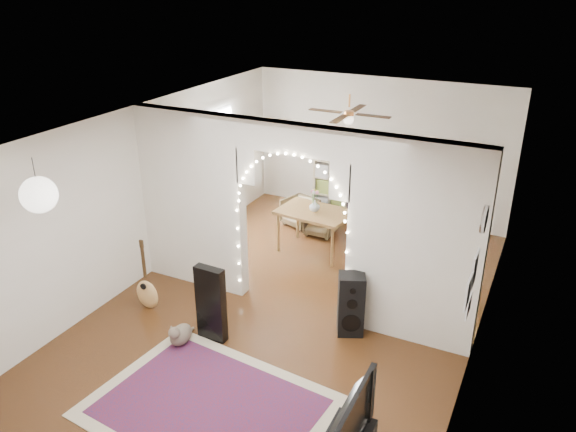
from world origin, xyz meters
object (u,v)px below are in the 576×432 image
at_px(dining_chair_right, 321,222).
at_px(dining_chair_left, 300,212).
at_px(floor_speaker, 351,304).
at_px(dining_table, 314,215).
at_px(bookcase, 349,180).
at_px(acoustic_guitar, 146,284).

bearing_deg(dining_chair_right, dining_chair_left, 156.75).
distance_m(floor_speaker, dining_table, 2.42).
height_order(floor_speaker, bookcase, bookcase).
bearing_deg(dining_chair_right, acoustic_guitar, -111.29).
bearing_deg(dining_chair_left, dining_chair_right, -4.46).
relative_size(acoustic_guitar, dining_chair_right, 1.74).
bearing_deg(acoustic_guitar, dining_chair_left, 77.40).
bearing_deg(floor_speaker, dining_chair_left, 101.60).
xyz_separation_m(bookcase, dining_chair_left, (-0.64, -0.89, -0.46)).
xyz_separation_m(acoustic_guitar, dining_chair_left, (0.74, 3.58, -0.14)).
bearing_deg(floor_speaker, dining_chair_right, 96.11).
bearing_deg(dining_table, bookcase, 96.94).
distance_m(acoustic_guitar, dining_chair_left, 3.65).
height_order(floor_speaker, dining_table, floor_speaker).
bearing_deg(acoustic_guitar, dining_table, 61.20).
height_order(acoustic_guitar, dining_chair_right, acoustic_guitar).
xyz_separation_m(dining_table, dining_chair_right, (-0.16, 0.68, -0.44)).
bearing_deg(bookcase, dining_chair_left, -122.46).
bearing_deg(acoustic_guitar, floor_speaker, 13.34).
distance_m(bookcase, dining_chair_left, 1.19).
xyz_separation_m(dining_chair_left, dining_chair_right, (0.52, -0.21, -0.02)).
bearing_deg(bookcase, dining_table, -85.48).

